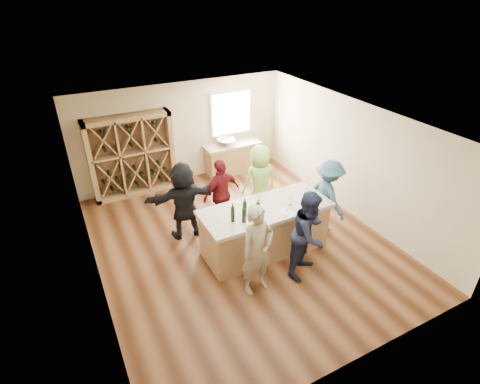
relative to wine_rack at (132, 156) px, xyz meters
name	(u,v)px	position (x,y,z in m)	size (l,w,h in m)	color
floor	(240,243)	(1.50, -3.27, -1.15)	(6.00, 7.00, 0.10)	#57331C
ceiling	(240,119)	(1.50, -3.27, 1.75)	(6.00, 7.00, 0.10)	white
wall_back	(182,132)	(1.50, 0.28, 0.30)	(6.00, 0.10, 2.80)	#C5B38E
wall_front	(362,301)	(1.50, -6.82, 0.30)	(6.00, 0.10, 2.80)	#C5B38E
wall_left	(85,226)	(-1.55, -3.27, 0.30)	(0.10, 7.00, 2.80)	#C5B38E
wall_right	(353,158)	(4.55, -3.27, 0.30)	(0.10, 7.00, 2.80)	#C5B38E
window_frame	(231,113)	(3.00, 0.20, 0.65)	(1.30, 0.06, 1.30)	white
window_pane	(231,113)	(3.00, 0.17, 0.65)	(1.18, 0.01, 1.18)	white
wine_rack	(132,156)	(0.00, 0.00, 0.00)	(2.20, 0.45, 2.20)	#967047
back_counter_base	(232,159)	(2.90, -0.07, -0.67)	(1.60, 0.58, 0.86)	#967047
back_counter_top	(232,145)	(2.90, -0.07, -0.21)	(1.70, 0.62, 0.06)	#AFA38E
sink	(226,142)	(2.70, -0.07, -0.09)	(0.54, 0.54, 0.19)	silver
faucet	(223,138)	(2.70, 0.11, -0.03)	(0.02, 0.02, 0.30)	silver
tasting_counter_base	(265,230)	(1.84, -3.76, -0.60)	(2.60, 1.00, 1.00)	#967047
tasting_counter_top	(266,209)	(1.84, -3.76, -0.06)	(2.72, 1.12, 0.08)	#AFA38E
wine_bottle_a	(233,214)	(1.01, -3.90, 0.14)	(0.08, 0.08, 0.32)	black
wine_bottle_b	(244,215)	(1.19, -4.02, 0.13)	(0.08, 0.08, 0.30)	black
wine_bottle_c	(245,209)	(1.29, -3.86, 0.15)	(0.08, 0.08, 0.33)	black
wine_bottle_d	(257,212)	(1.47, -4.02, 0.12)	(0.07, 0.07, 0.27)	black
wine_bottle_e	(258,209)	(1.53, -3.96, 0.13)	(0.07, 0.07, 0.30)	black
wine_glass_a	(262,218)	(1.50, -4.18, 0.06)	(0.06, 0.06, 0.17)	white
wine_glass_b	(287,213)	(2.03, -4.25, 0.06)	(0.06, 0.06, 0.16)	white
wine_glass_c	(308,204)	(2.58, -4.19, 0.07)	(0.07, 0.07, 0.19)	white
wine_glass_d	(291,201)	(2.34, -3.92, 0.07)	(0.07, 0.07, 0.18)	white
wine_glass_e	(312,199)	(2.77, -4.05, 0.06)	(0.06, 0.06, 0.17)	white
tasting_menu_a	(261,223)	(1.47, -4.20, -0.02)	(0.21, 0.29, 0.00)	white
tasting_menu_b	(287,212)	(2.11, -4.12, -0.02)	(0.23, 0.31, 0.00)	white
tasting_menu_c	(311,205)	(2.70, -4.13, -0.02)	(0.22, 0.30, 0.00)	white
person_near_left	(257,250)	(1.10, -4.71, -0.19)	(0.67, 0.49, 1.83)	gray
person_near_right	(309,234)	(2.23, -4.73, -0.19)	(0.88, 0.48, 1.81)	#191E38
person_server	(328,196)	(3.49, -3.72, -0.23)	(1.13, 0.52, 1.75)	#335972
person_far_mid	(222,193)	(1.44, -2.46, -0.25)	(0.99, 0.51, 1.70)	#590F14
person_far_right	(260,181)	(2.47, -2.42, -0.20)	(0.88, 0.57, 1.80)	#8CC64C
person_far_left	(184,201)	(0.53, -2.46, -0.20)	(1.68, 0.60, 1.81)	black
wine_glass_f	(259,200)	(1.79, -3.56, 0.07)	(0.07, 0.07, 0.18)	white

